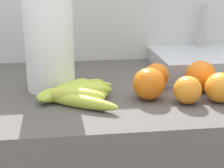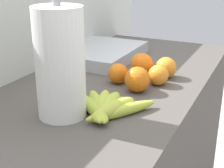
{
  "view_description": "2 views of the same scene",
  "coord_description": "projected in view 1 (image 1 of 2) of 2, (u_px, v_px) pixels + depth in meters",
  "views": [
    {
      "loc": [
        -0.18,
        -0.91,
        1.16
      ],
      "look_at": [
        -0.07,
        -0.11,
        0.89
      ],
      "focal_mm": 54.8,
      "sensor_mm": 36.0,
      "label": 1
    },
    {
      "loc": [
        -0.9,
        -0.48,
        1.25
      ],
      "look_at": [
        -0.11,
        -0.09,
        0.92
      ],
      "focal_mm": 52.97,
      "sensor_mm": 36.0,
      "label": 2
    }
  ],
  "objects": [
    {
      "name": "sink_basin",
      "position": [
        211.0,
        59.0,
        1.16
      ],
      "size": [
        0.38,
        0.29,
        0.21
      ],
      "color": "#B7BABF",
      "rests_on": "counter"
    },
    {
      "name": "orange_center",
      "position": [
        149.0,
        84.0,
        0.85
      ],
      "size": [
        0.08,
        0.08,
        0.08
      ],
      "primitive_type": "sphere",
      "color": "orange",
      "rests_on": "counter"
    },
    {
      "name": "paper_towel_roll",
      "position": [
        49.0,
        36.0,
        0.9
      ],
      "size": [
        0.13,
        0.13,
        0.32
      ],
      "color": "white",
      "rests_on": "counter"
    },
    {
      "name": "orange_back_left",
      "position": [
        156.0,
        76.0,
        0.94
      ],
      "size": [
        0.07,
        0.07,
        0.07
      ],
      "primitive_type": "sphere",
      "color": "orange",
      "rests_on": "counter"
    },
    {
      "name": "orange_far_right",
      "position": [
        187.0,
        90.0,
        0.83
      ],
      "size": [
        0.07,
        0.07,
        0.07
      ],
      "primitive_type": "sphere",
      "color": "orange",
      "rests_on": "counter"
    },
    {
      "name": "banana_bunch",
      "position": [
        74.0,
        93.0,
        0.85
      ],
      "size": [
        0.21,
        0.24,
        0.04
      ],
      "color": "#B9CA3F",
      "rests_on": "counter"
    },
    {
      "name": "wall_back",
      "position": [
        116.0,
        108.0,
        1.35
      ],
      "size": [
        1.91,
        0.06,
        1.3
      ],
      "primitive_type": "cube",
      "color": "silver",
      "rests_on": "ground"
    },
    {
      "name": "orange_front",
      "position": [
        220.0,
        88.0,
        0.84
      ],
      "size": [
        0.07,
        0.07,
        0.07
      ],
      "primitive_type": "sphere",
      "color": "orange",
      "rests_on": "counter"
    },
    {
      "name": "orange_right",
      "position": [
        201.0,
        76.0,
        0.91
      ],
      "size": [
        0.08,
        0.08,
        0.08
      ],
      "primitive_type": "sphere",
      "color": "orange",
      "rests_on": "counter"
    }
  ]
}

